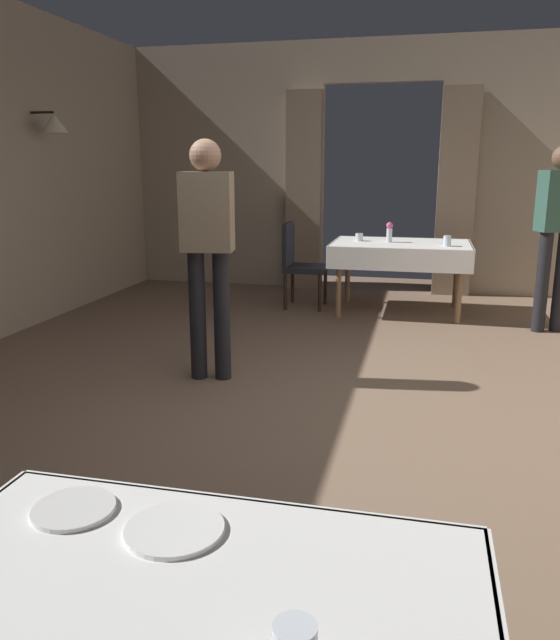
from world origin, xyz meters
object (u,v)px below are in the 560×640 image
at_px(plate_near_b, 174,529).
at_px(person_waiter_by_doorway, 208,241).
at_px(glass_mid_b, 359,237).
at_px(dining_table_mid, 401,250).
at_px(flower_vase_mid, 389,231).
at_px(plate_near_c, 74,509).
at_px(glass_mid_c, 447,241).
at_px(person_diner_standing_aside, 558,223).
at_px(chair_mid_left, 299,261).

bearing_deg(plate_near_b, person_waiter_by_doorway, 108.18).
height_order(glass_mid_b, person_waiter_by_doorway, person_waiter_by_doorway).
relative_size(dining_table_mid, flower_vase_mid, 6.80).
height_order(plate_near_c, person_waiter_by_doorway, person_waiter_by_doorway).
distance_m(glass_mid_c, person_diner_standing_aside, 1.03).
distance_m(plate_near_b, glass_mid_c, 5.39).
height_order(dining_table_mid, flower_vase_mid, flower_vase_mid).
relative_size(glass_mid_c, person_waiter_by_doorway, 0.06).
bearing_deg(plate_near_b, plate_near_c, 174.70).
distance_m(dining_table_mid, flower_vase_mid, 0.24).
bearing_deg(plate_near_b, glass_mid_c, 82.32).
bearing_deg(person_diner_standing_aside, glass_mid_c, 163.26).
xyz_separation_m(dining_table_mid, person_waiter_by_doorway, (-1.25, -2.50, 0.36)).
height_order(plate_near_b, plate_near_c, same).
bearing_deg(flower_vase_mid, glass_mid_c, -19.43).
height_order(plate_near_c, glass_mid_c, glass_mid_c).
bearing_deg(glass_mid_c, person_waiter_by_doorway, -126.67).
xyz_separation_m(chair_mid_left, glass_mid_c, (1.57, -0.21, 0.29)).
relative_size(plate_near_b, plate_near_c, 1.15).
xyz_separation_m(chair_mid_left, person_diner_standing_aside, (2.53, -0.50, 0.51)).
height_order(plate_near_b, glass_mid_c, glass_mid_c).
relative_size(plate_near_c, glass_mid_b, 2.37).
relative_size(chair_mid_left, flower_vase_mid, 4.39).
bearing_deg(dining_table_mid, glass_mid_b, 173.43).
bearing_deg(glass_mid_b, dining_table_mid, -6.57).
bearing_deg(glass_mid_b, person_diner_standing_aside, -16.09).
bearing_deg(plate_near_c, person_waiter_by_doorway, 103.67).
xyz_separation_m(plate_near_b, plate_near_c, (-0.26, 0.02, 0.00)).
xyz_separation_m(plate_near_c, glass_mid_b, (0.07, 5.56, 0.03)).
distance_m(flower_vase_mid, person_waiter_by_doorway, 2.76).
xyz_separation_m(dining_table_mid, plate_near_b, (-0.26, -5.54, 0.09)).
distance_m(plate_near_c, person_diner_standing_aside, 5.39).
bearing_deg(plate_near_b, flower_vase_mid, 88.65).
height_order(dining_table_mid, glass_mid_c, glass_mid_c).
xyz_separation_m(chair_mid_left, person_waiter_by_doorway, (-0.15, -2.52, 0.51)).
relative_size(person_waiter_by_doorway, person_diner_standing_aside, 1.00).
xyz_separation_m(dining_table_mid, plate_near_c, (-0.52, -5.51, 0.09)).
height_order(glass_mid_b, glass_mid_c, glass_mid_c).
distance_m(flower_vase_mid, person_diner_standing_aside, 1.64).
distance_m(plate_near_c, person_waiter_by_doorway, 3.11).
bearing_deg(person_waiter_by_doorway, glass_mid_c, 53.33).
height_order(dining_table_mid, person_diner_standing_aside, person_diner_standing_aside).
height_order(plate_near_c, person_diner_standing_aside, person_diner_standing_aside).
relative_size(dining_table_mid, glass_mid_b, 17.51).
relative_size(flower_vase_mid, person_diner_standing_aside, 0.12).
relative_size(glass_mid_c, person_diner_standing_aside, 0.06).
height_order(chair_mid_left, person_diner_standing_aside, person_diner_standing_aside).
bearing_deg(glass_mid_b, flower_vase_mid, -7.62).
height_order(chair_mid_left, person_waiter_by_doorway, person_waiter_by_doorway).
distance_m(dining_table_mid, glass_mid_c, 0.52).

